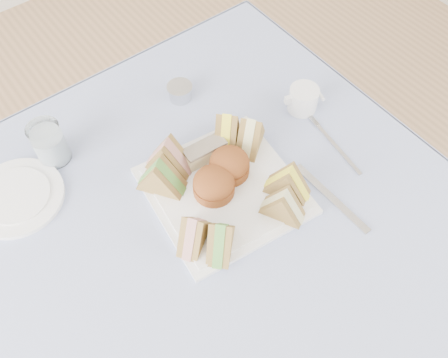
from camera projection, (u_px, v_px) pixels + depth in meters
floor at (215, 332)px, 1.56m from camera, size 4.00×4.00×0.00m
table at (212, 293)px, 1.25m from camera, size 0.90×0.90×0.74m
tablecloth at (209, 227)px, 0.94m from camera, size 1.02×1.02×0.01m
serving_plate at (224, 191)px, 0.98m from camera, size 0.32×0.32×0.01m
sandwich_fl_a at (194, 230)px, 0.88m from camera, size 0.10×0.09×0.08m
sandwich_fl_b at (221, 236)px, 0.87m from camera, size 0.10×0.10×0.08m
sandwich_fr_a at (288, 181)px, 0.94m from camera, size 0.08×0.10×0.08m
sandwich_fr_b at (283, 203)px, 0.91m from camera, size 0.08×0.10×0.08m
sandwich_bl_a at (160, 175)px, 0.94m from camera, size 0.10×0.11×0.09m
sandwich_bl_b at (168, 154)px, 0.97m from camera, size 0.09×0.11×0.09m
sandwich_br_a at (251, 133)px, 1.00m from camera, size 0.10×0.09×0.09m
sandwich_br_b at (227, 128)px, 1.01m from camera, size 0.10×0.10×0.09m
scone_left at (214, 184)px, 0.95m from camera, size 0.09×0.09×0.06m
scone_right at (229, 164)px, 0.97m from camera, size 0.09×0.09×0.06m
pastry_slice at (205, 152)px, 1.00m from camera, size 0.09×0.04×0.04m
side_plate at (17, 197)px, 0.97m from camera, size 0.22×0.22×0.01m
water_glass at (49, 143)px, 0.99m from camera, size 0.08×0.08×0.10m
tea_strainer at (180, 93)px, 1.12m from camera, size 0.08×0.08×0.03m
knife at (331, 198)px, 0.97m from camera, size 0.02×0.20×0.00m
fork at (339, 149)px, 1.04m from camera, size 0.03×0.15×0.00m
creamer_jug at (303, 99)px, 1.09m from camera, size 0.08×0.08×0.06m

